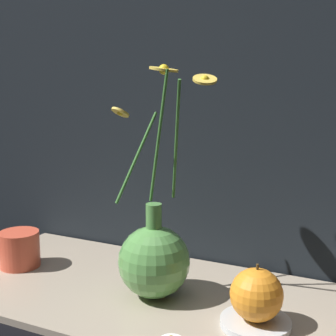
{
  "coord_description": "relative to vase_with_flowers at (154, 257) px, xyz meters",
  "views": [
    {
      "loc": [
        0.31,
        -0.67,
        0.37
      ],
      "look_at": [
        -0.01,
        0.0,
        0.23
      ],
      "focal_mm": 50.0,
      "sensor_mm": 36.0,
      "label": 1
    }
  ],
  "objects": [
    {
      "name": "orange_fruit",
      "position": [
        0.18,
        -0.03,
        -0.02
      ],
      "size": [
        0.08,
        0.08,
        0.09
      ],
      "color": "orange",
      "rests_on": "saucer_plate"
    },
    {
      "name": "vase_with_flowers",
      "position": [
        0.0,
        0.0,
        0.0
      ],
      "size": [
        0.2,
        0.13,
        0.39
      ],
      "color": "#59994C",
      "rests_on": "shelf"
    },
    {
      "name": "yellow_mug",
      "position": [
        -0.3,
        0.0,
        -0.03
      ],
      "size": [
        0.09,
        0.08,
        0.07
      ],
      "color": "#DB5138",
      "rests_on": "shelf"
    },
    {
      "name": "saucer_plate",
      "position": [
        0.18,
        -0.03,
        -0.06
      ],
      "size": [
        0.11,
        0.11,
        0.01
      ],
      "color": "silver",
      "rests_on": "shelf"
    },
    {
      "name": "ground_plane",
      "position": [
        0.03,
        0.01,
        -0.08
      ],
      "size": [
        6.0,
        6.0,
        0.0
      ],
      "primitive_type": "plane",
      "color": "black"
    },
    {
      "name": "shelf",
      "position": [
        0.03,
        0.01,
        -0.07
      ],
      "size": [
        0.84,
        0.35,
        0.01
      ],
      "color": "tan",
      "rests_on": "ground_plane"
    }
  ]
}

